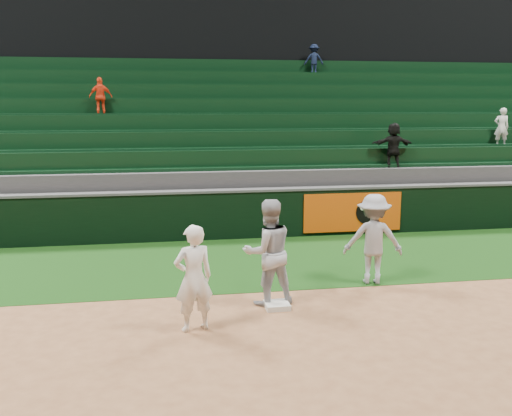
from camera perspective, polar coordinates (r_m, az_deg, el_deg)
The scene contains 9 objects.
ground at distance 9.63m, azimuth 2.25°, elevation -10.12°, with size 70.00×70.00×0.00m, color brown.
foul_grass at distance 12.43m, azimuth -0.58°, elevation -5.30°, with size 36.00×4.20×0.01m, color black.
upper_deck at distance 26.46m, azimuth -5.70°, elevation 16.11°, with size 40.00×12.00×12.00m, color black.
first_base at distance 9.69m, azimuth 2.10°, elevation -9.70°, with size 0.40×0.40×0.09m, color silver.
first_baseman at distance 8.59m, azimuth -6.26°, elevation -6.99°, with size 0.60×0.39×1.63m, color white.
baserunner at distance 9.64m, azimuth 1.23°, elevation -4.43°, with size 0.88×0.69×1.81m, color #A5A8B0.
base_coach at distance 10.96m, azimuth 11.64°, elevation -3.06°, with size 1.10×0.63×1.71m, color #9497A0.
field_wall at distance 14.41m, azimuth -1.85°, elevation -0.54°, with size 36.00×0.45×1.25m.
stadium_seating at distance 17.96m, azimuth -3.57°, elevation 5.08°, with size 36.00×5.95×5.38m.
Camera 1 is at (-1.86, -8.82, 3.39)m, focal length 40.00 mm.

